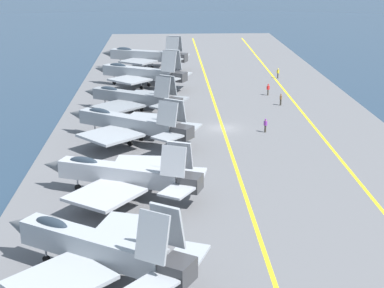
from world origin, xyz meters
The scene contains 14 objects.
ground_plane centered at (0.00, 0.00, 0.00)m, with size 2000.00×2000.00×0.00m, color #23384C.
carrier_deck centered at (0.00, 0.00, 0.20)m, with size 179.13×42.70×0.40m, color slate.
deck_stripe_foul_line centered at (0.00, -11.74, 0.40)m, with size 161.22×0.36×0.01m, color yellow.
deck_stripe_centerline centered at (0.00, 0.00, 0.40)m, with size 161.22×0.36×0.01m, color yellow.
parked_jet_second centered at (-35.65, 12.06, 2.86)m, with size 13.55×15.01×6.46m.
parked_jet_third centered at (-21.43, 11.20, 2.58)m, with size 13.63×15.67×5.66m.
parked_jet_fourth centered at (-5.27, 11.48, 2.71)m, with size 13.89×16.57×5.81m.
parked_jet_fifth centered at (8.03, 11.70, 2.54)m, with size 13.14×15.38×5.70m.
parked_jet_sixth centered at (23.96, 11.26, 2.85)m, with size 12.90×16.85×6.58m.
parked_jet_seventh centered at (38.77, 10.98, 3.17)m, with size 12.31×17.21×6.63m.
crew_yellow_vest centered at (30.13, -12.65, 1.38)m, with size 0.46×0.41×1.78m.
crew_brown_vest centered at (11.18, -9.54, 1.36)m, with size 0.45×0.39×1.75m.
crew_red_vest centered at (17.43, -8.73, 1.40)m, with size 0.42×0.46×1.82m.
crew_purple_vest centered at (-2.02, -5.09, 1.36)m, with size 0.46×0.42×1.75m.
Camera 1 is at (-71.27, 7.22, 21.84)m, focal length 55.00 mm.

